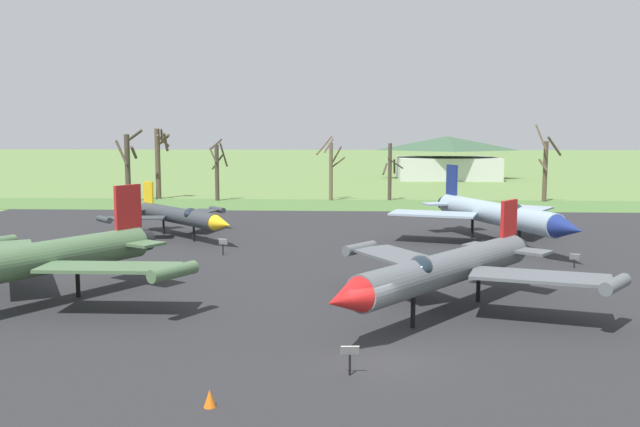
{
  "coord_description": "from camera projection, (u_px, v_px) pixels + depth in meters",
  "views": [
    {
      "loc": [
        -1.13,
        -23.66,
        8.15
      ],
      "look_at": [
        -3.27,
        19.03,
        2.98
      ],
      "focal_mm": 37.58,
      "sensor_mm": 36.0,
      "label": 1
    }
  ],
  "objects": [
    {
      "name": "ground_plane",
      "position": [
        383.0,
        358.0,
        24.38
      ],
      "size": [
        600.0,
        600.0,
        0.0
      ],
      "primitive_type": "plane",
      "color": "#607F42"
    },
    {
      "name": "asphalt_apron",
      "position": [
        371.0,
        265.0,
        41.29
      ],
      "size": [
        75.48,
        56.85,
        0.05
      ],
      "primitive_type": "cube",
      "color": "#28282B",
      "rests_on": "ground"
    },
    {
      "name": "grass_verge_strip",
      "position": [
        363.0,
        205.0,
        75.42
      ],
      "size": [
        135.48,
        12.0,
        0.06
      ],
      "primitive_type": "cube",
      "color": "#4C7337",
      "rests_on": "ground"
    },
    {
      "name": "jet_fighter_front_left",
      "position": [
        179.0,
        216.0,
        51.59
      ],
      "size": [
        11.44,
        11.56,
        4.15
      ],
      "color": "#33383D",
      "rests_on": "ground"
    },
    {
      "name": "info_placard_front_left",
      "position": [
        223.0,
        245.0,
        44.43
      ],
      "size": [
        0.59,
        0.29,
        1.17
      ],
      "color": "black",
      "rests_on": "ground"
    },
    {
      "name": "jet_fighter_front_right",
      "position": [
        498.0,
        214.0,
        48.31
      ],
      "size": [
        13.55,
        16.42,
        5.57
      ],
      "color": "#8EA3B2",
      "rests_on": "ground"
    },
    {
      "name": "info_placard_front_right",
      "position": [
        574.0,
        259.0,
        40.28
      ],
      "size": [
        0.6,
        0.37,
        0.92
      ],
      "color": "black",
      "rests_on": "ground"
    },
    {
      "name": "jet_fighter_rear_center",
      "position": [
        12.0,
        263.0,
        30.14
      ],
      "size": [
        13.75,
        15.51,
        5.42
      ],
      "color": "#4C6B47",
      "rests_on": "ground"
    },
    {
      "name": "jet_fighter_rear_left",
      "position": [
        447.0,
        268.0,
        29.71
      ],
      "size": [
        13.01,
        13.71,
        4.75
      ],
      "color": "#565B60",
      "rests_on": "ground"
    },
    {
      "name": "info_placard_rear_left",
      "position": [
        350.0,
        356.0,
        22.41
      ],
      "size": [
        0.64,
        0.3,
        1.1
      ],
      "color": "black",
      "rests_on": "ground"
    },
    {
      "name": "bare_tree_far_left",
      "position": [
        128.0,
        164.0,
        78.92
      ],
      "size": [
        3.1,
        3.16,
        8.57
      ],
      "color": "#42382D",
      "rests_on": "ground"
    },
    {
      "name": "bare_tree_left_of_center",
      "position": [
        159.0,
        159.0,
        82.68
      ],
      "size": [
        1.96,
        3.08,
        8.7
      ],
      "color": "brown",
      "rests_on": "ground"
    },
    {
      "name": "bare_tree_center",
      "position": [
        217.0,
        169.0,
        79.99
      ],
      "size": [
        2.19,
        2.2,
        7.47
      ],
      "color": "#42382D",
      "rests_on": "ground"
    },
    {
      "name": "bare_tree_right_of_center",
      "position": [
        331.0,
        167.0,
        80.41
      ],
      "size": [
        3.58,
        2.06,
        7.8
      ],
      "color": "brown",
      "rests_on": "ground"
    },
    {
      "name": "bare_tree_far_right",
      "position": [
        390.0,
        171.0,
        80.45
      ],
      "size": [
        2.57,
        2.56,
        6.9
      ],
      "color": "#42382D",
      "rests_on": "ground"
    },
    {
      "name": "bare_tree_backdrop_extra",
      "position": [
        546.0,
        167.0,
        78.61
      ],
      "size": [
        3.07,
        2.24,
        9.13
      ],
      "color": "brown",
      "rests_on": "ground"
    },
    {
      "name": "visitor_building",
      "position": [
        447.0,
        158.0,
        118.26
      ],
      "size": [
        18.12,
        14.55,
        7.56
      ],
      "color": "beige",
      "rests_on": "ground"
    },
    {
      "name": "traffic_cone",
      "position": [
        210.0,
        399.0,
        19.85
      ],
      "size": [
        0.41,
        0.41,
        0.58
      ],
      "primitive_type": "cone",
      "color": "orange",
      "rests_on": "ground"
    }
  ]
}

